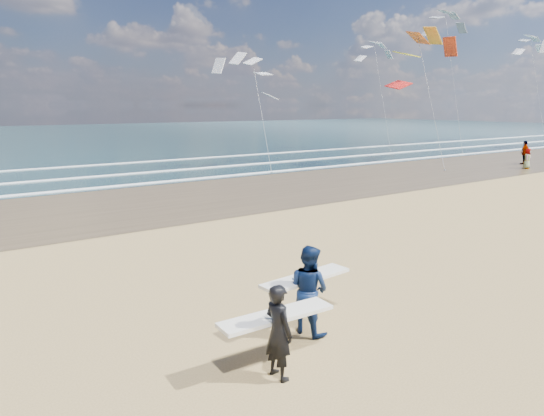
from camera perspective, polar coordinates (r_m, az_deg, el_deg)
wet_sand_strip at (r=34.95m, az=13.00°, el=4.00°), size 220.00×12.00×0.01m
ocean at (r=81.66m, az=-16.24°, el=8.24°), size 220.00×100.00×0.02m
foam_breakers at (r=42.38m, az=2.92°, el=5.71°), size 220.00×11.70×0.05m
surfer_near at (r=8.65m, az=0.73°, el=-14.07°), size 2.22×0.98×1.72m
surfer_far at (r=10.22m, az=4.31°, el=-9.44°), size 2.24×1.24×1.88m
beachgoer_0 at (r=41.17m, az=27.84°, el=5.15°), size 0.86×0.70×1.52m
beachgoer_1 at (r=44.14m, az=27.59°, el=5.80°), size 1.12×0.47×1.91m
kite_0 at (r=39.74m, az=17.58°, el=14.84°), size 7.95×4.97×11.27m
kite_1 at (r=36.21m, az=-1.50°, el=12.54°), size 5.78×4.74×9.04m
kite_2 at (r=54.02m, az=20.39°, el=15.36°), size 6.33×4.80×15.23m
kite_4 at (r=73.41m, az=28.63°, el=13.32°), size 6.19×4.78×14.72m
kite_5 at (r=53.85m, az=12.67°, el=13.65°), size 5.12×4.66×12.28m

